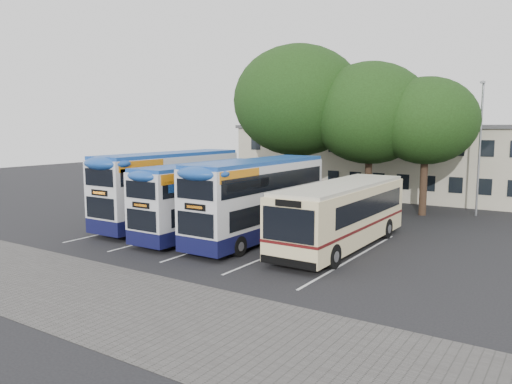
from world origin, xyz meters
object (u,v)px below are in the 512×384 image
Objects in this scene: tree_mid at (370,113)px; tree_right at (426,121)px; bus_dd_mid at (205,196)px; bus_dd_left at (170,185)px; tree_left at (298,101)px; bus_dd_right at (258,196)px; lamp_post at (480,141)px; bus_single at (343,211)px.

tree_right is (3.91, 0.12, -0.57)m from tree_mid.
bus_dd_mid is (-4.63, -12.99, -4.78)m from tree_mid.
tree_right is 17.56m from bus_dd_left.
tree_left is 1.18× the size of bus_dd_right.
tree_left reaches higher than lamp_post.
tree_right is 0.87× the size of bus_dd_left.
tree_right is 14.23m from bus_dd_right.
bus_dd_left is 0.98× the size of bus_single.
tree_mid reaches higher than bus_dd_left.
tree_mid is 15.17m from bus_dd_left.
tree_right is at bearing 44.41° from bus_dd_left.
bus_dd_left reaches higher than bus_dd_mid.
bus_dd_mid is (-8.54, -13.11, -4.22)m from tree_right.
bus_dd_right is (4.04, -11.79, -5.63)m from tree_left.
bus_dd_mid reaches higher than bus_single.
bus_dd_right is at bearing -113.10° from tree_right.
bus_dd_right is at bearing -168.04° from bus_single.
bus_single is (7.63, 1.50, -0.37)m from bus_dd_mid.
tree_mid is at bearing 54.97° from bus_dd_left.
tree_right is at bearing 1.69° from tree_mid.
bus_dd_left is 6.90m from bus_dd_right.
tree_mid reaches higher than bus_dd_right.
bus_dd_right is at bearing 9.93° from bus_dd_mid.
bus_single is (11.31, 0.36, -0.62)m from bus_dd_left.
tree_mid is at bearing -178.31° from tree_right.
bus_dd_mid is at bearing -17.12° from bus_dd_left.
lamp_post is 14.27m from bus_single.
bus_dd_right is (-8.52, -14.23, -2.70)m from lamp_post.
tree_right reaches higher than bus_single.
lamp_post is 20.73m from bus_dd_left.
tree_mid reaches higher than tree_right.
bus_dd_mid is at bearing -168.89° from bus_single.
tree_right reaches higher than lamp_post.
lamp_post is 0.96× the size of tree_right.
bus_dd_left is (-8.31, -11.86, -4.53)m from tree_mid.
tree_right is at bearing 66.90° from bus_dd_right.
tree_mid reaches higher than bus_dd_mid.
tree_right is at bearing 4.65° from tree_left.
lamp_post is at bearing 72.94° from bus_single.
tree_left is 13.67m from bus_dd_right.
lamp_post is 13.12m from tree_left.
tree_left is 15.08m from bus_single.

